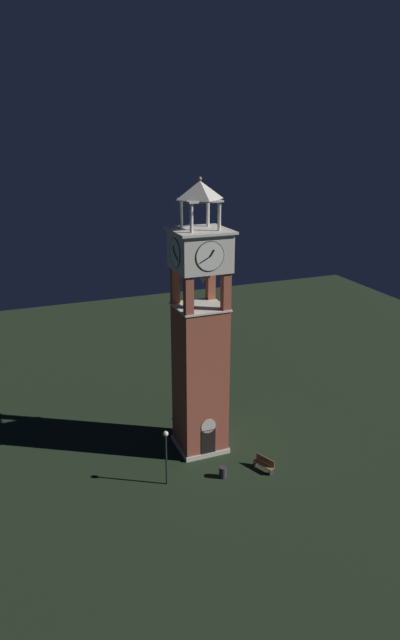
# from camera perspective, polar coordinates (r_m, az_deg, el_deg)

# --- Properties ---
(ground) EXTENTS (80.00, 80.00, 0.00)m
(ground) POSITION_cam_1_polar(r_m,az_deg,el_deg) (42.16, 0.00, -12.98)
(ground) COLOR black
(clock_tower) EXTENTS (3.82, 3.82, 19.65)m
(clock_tower) POSITION_cam_1_polar(r_m,az_deg,el_deg) (38.47, 0.00, -2.67)
(clock_tower) COLOR #9E4C38
(clock_tower) RESTS_ON ground
(park_bench) EXTENTS (1.01, 1.65, 0.95)m
(park_bench) POSITION_cam_1_polar(r_m,az_deg,el_deg) (39.58, 6.70, -14.66)
(park_bench) COLOR brown
(park_bench) RESTS_ON ground
(lamp_post) EXTENTS (0.36, 0.36, 4.02)m
(lamp_post) POSITION_cam_1_polar(r_m,az_deg,el_deg) (36.79, -3.57, -13.17)
(lamp_post) COLOR black
(lamp_post) RESTS_ON ground
(trash_bin) EXTENTS (0.52, 0.52, 0.80)m
(trash_bin) POSITION_cam_1_polar(r_m,az_deg,el_deg) (38.68, 2.40, -15.57)
(trash_bin) COLOR #2D2D33
(trash_bin) RESTS_ON ground
(shrub_near_entry) EXTENTS (1.19, 1.19, 0.64)m
(shrub_near_entry) POSITION_cam_1_polar(r_m,az_deg,el_deg) (45.40, -1.51, -10.00)
(shrub_near_entry) COLOR #336638
(shrub_near_entry) RESTS_ON ground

